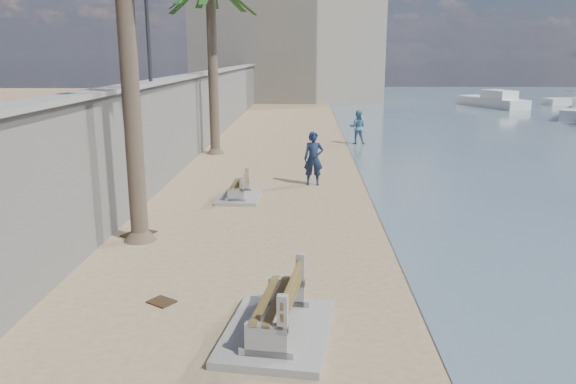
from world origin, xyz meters
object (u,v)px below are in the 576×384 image
object	(u,v)px
bench_near	(278,310)
person_b	(358,125)
bench_far	(239,188)
yacht_far	(492,103)
person_a	(314,155)

from	to	relation	value
bench_near	person_b	world-z (taller)	person_b
bench_far	yacht_far	world-z (taller)	yacht_far
bench_near	person_b	xyz separation A→B (m)	(3.04, 20.30, 0.50)
person_a	person_b	size ratio (longest dim) A/B	1.14
bench_near	bench_far	size ratio (longest dim) A/B	1.37
person_a	person_b	world-z (taller)	person_a
bench_far	yacht_far	size ratio (longest dim) A/B	0.26
person_a	yacht_far	world-z (taller)	person_a
bench_far	bench_near	bearing A→B (deg)	-79.23
bench_near	person_a	size ratio (longest dim) A/B	1.22
bench_near	person_a	xyz separation A→B (m)	(0.69, 10.92, 0.63)
bench_near	bench_far	world-z (taller)	bench_near
person_a	bench_far	bearing A→B (deg)	-139.34
person_b	bench_near	bearing A→B (deg)	90.93
yacht_far	bench_near	bearing A→B (deg)	139.05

